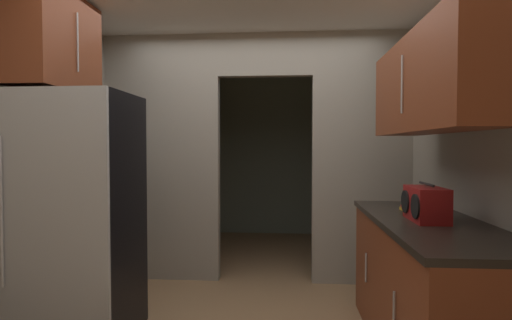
{
  "coord_description": "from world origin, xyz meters",
  "views": [
    {
      "loc": [
        0.34,
        -2.79,
        1.4
      ],
      "look_at": [
        0.07,
        0.68,
        1.28
      ],
      "focal_mm": 28.55,
      "sensor_mm": 36.0,
      "label": 1
    }
  ],
  "objects": [
    {
      "name": "kitchen_partition",
      "position": [
        -0.04,
        1.41,
        1.35
      ],
      "size": [
        3.15,
        0.12,
        2.55
      ],
      "color": "#9E998C",
      "rests_on": "ground"
    },
    {
      "name": "adjoining_room_shell",
      "position": [
        0.0,
        3.07,
        1.28
      ],
      "size": [
        3.15,
        2.42,
        2.55
      ],
      "color": "gray",
      "rests_on": "ground"
    },
    {
      "name": "refrigerator",
      "position": [
        -1.17,
        0.04,
        0.89
      ],
      "size": [
        0.76,
        0.74,
        1.78
      ],
      "color": "black",
      "rests_on": "ground"
    },
    {
      "name": "lower_cabinet_run",
      "position": [
        1.25,
        -0.1,
        0.46
      ],
      "size": [
        0.66,
        1.84,
        0.92
      ],
      "color": "brown",
      "rests_on": "ground"
    },
    {
      "name": "upper_cabinet_counterside",
      "position": [
        1.25,
        -0.1,
        1.8
      ],
      "size": [
        0.36,
        1.66,
        0.62
      ],
      "color": "brown"
    },
    {
      "name": "upper_cabinet_fridgeside",
      "position": [
        -1.4,
        0.14,
        2.17
      ],
      "size": [
        0.36,
        0.83,
        0.72
      ],
      "color": "brown"
    },
    {
      "name": "boombox",
      "position": [
        1.22,
        -0.14,
        1.03
      ],
      "size": [
        0.2,
        0.37,
        0.24
      ],
      "color": "maroon",
      "rests_on": "lower_cabinet_run"
    },
    {
      "name": "book_stack",
      "position": [
        1.24,
        0.27,
        0.96
      ],
      "size": [
        0.16,
        0.18,
        0.07
      ],
      "color": "gold",
      "rests_on": "lower_cabinet_run"
    }
  ]
}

